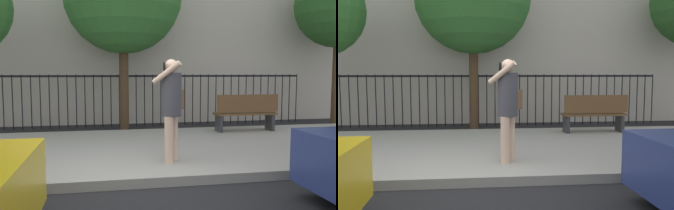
{
  "view_description": "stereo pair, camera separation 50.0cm",
  "coord_description": "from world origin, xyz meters",
  "views": [
    {
      "loc": [
        -0.37,
        -4.87,
        1.65
      ],
      "look_at": [
        0.75,
        1.15,
        1.09
      ],
      "focal_mm": 37.64,
      "sensor_mm": 36.0,
      "label": 1
    },
    {
      "loc": [
        0.12,
        -4.94,
        1.65
      ],
      "look_at": [
        0.75,
        1.15,
        1.09
      ],
      "focal_mm": 37.64,
      "sensor_mm": 36.0,
      "label": 2
    }
  ],
  "objects": [
    {
      "name": "pedestrian_on_phone",
      "position": [
        0.76,
        0.87,
        1.15
      ],
      "size": [
        0.63,
        0.72,
        1.72
      ],
      "color": "beige",
      "rests_on": "sidewalk"
    },
    {
      "name": "sidewalk",
      "position": [
        0.0,
        2.2,
        0.07
      ],
      "size": [
        28.0,
        4.4,
        0.15
      ],
      "primitive_type": "cube",
      "color": "#9E9B93",
      "rests_on": "ground"
    },
    {
      "name": "ground_plane",
      "position": [
        0.0,
        0.0,
        0.0
      ],
      "size": [
        60.0,
        60.0,
        0.0
      ],
      "primitive_type": "plane",
      "color": "black"
    },
    {
      "name": "iron_fence",
      "position": [
        0.0,
        5.9,
        1.02
      ],
      "size": [
        12.03,
        0.04,
        1.6
      ],
      "color": "black",
      "rests_on": "ground"
    },
    {
      "name": "street_bench",
      "position": [
        3.23,
        3.57,
        0.65
      ],
      "size": [
        1.6,
        0.45,
        0.95
      ],
      "color": "brown",
      "rests_on": "sidewalk"
    }
  ]
}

